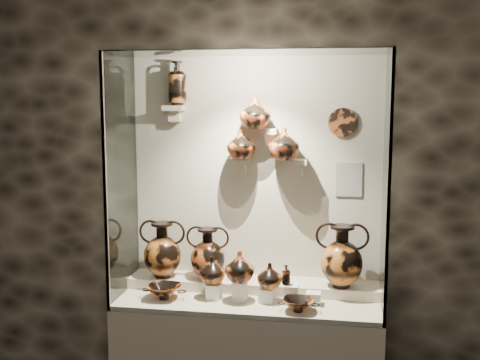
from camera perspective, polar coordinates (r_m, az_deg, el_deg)
name	(u,v)px	position (r m, az deg, el deg)	size (l,w,h in m)	color
wall_back	(256,174)	(4.10, 1.54, 0.55)	(5.00, 0.02, 3.20)	black
front_tier	(249,300)	(3.98, 0.83, -11.34)	(1.68, 0.58, 0.03)	beige
rear_tier	(253,287)	(4.13, 1.21, -10.08)	(1.70, 0.25, 0.10)	beige
back_panel	(256,174)	(4.10, 1.53, 0.54)	(1.70, 0.03, 1.60)	beige
glass_front	(241,188)	(3.50, 0.12, -0.77)	(1.70, 0.01, 1.60)	white
glass_left	(121,178)	(4.01, -11.19, 0.21)	(0.01, 0.60, 1.60)	white
glass_right	(386,184)	(3.76, 13.71, -0.40)	(0.01, 0.60, 1.60)	white
glass_top	(249,52)	(3.76, 0.88, 12.01)	(1.70, 0.60, 0.01)	white
frame_post_left	(105,184)	(3.74, -12.67, -0.41)	(0.02, 0.02, 1.60)	gray
frame_post_right	(389,192)	(3.47, 13.94, -1.10)	(0.02, 0.02, 1.60)	gray
pedestal_a	(214,291)	(3.95, -2.49, -10.50)	(0.09, 0.09, 0.10)	silver
pedestal_b	(240,291)	(3.92, -0.02, -10.44)	(0.09, 0.09, 0.13)	silver
pedestal_c	(266,295)	(3.90, 2.49, -10.84)	(0.09, 0.09, 0.09)	silver
pedestal_d	(291,294)	(3.88, 4.88, -10.73)	(0.09, 0.09, 0.12)	silver
pedestal_e	(313,298)	(3.88, 6.98, -11.08)	(0.09, 0.09, 0.08)	silver
bracket_ul	(174,108)	(4.11, -6.27, 6.81)	(0.14, 0.12, 0.04)	beige
bracket_ca	(240,161)	(4.03, -0.02, 1.84)	(0.14, 0.12, 0.04)	beige
bracket_cb	(270,131)	(3.98, 2.82, 4.64)	(0.10, 0.12, 0.04)	beige
bracket_cc	(296,162)	(3.98, 5.37, 1.73)	(0.14, 0.12, 0.04)	beige
amphora_left	(162,250)	(4.16, -7.37, -6.55)	(0.31, 0.31, 0.38)	#AE5B21
amphora_mid	(208,253)	(4.10, -3.08, -6.96)	(0.28, 0.28, 0.35)	#B34A1F
amphora_right	(342,256)	(3.97, 9.63, -7.11)	(0.33, 0.33, 0.41)	#AE5B21
jug_a	(212,270)	(3.93, -2.64, -8.51)	(0.17, 0.17, 0.18)	#AE5B21
jug_b	(240,267)	(3.85, -0.03, -8.21)	(0.19, 0.19, 0.20)	#B34A1F
jug_c	(270,276)	(3.86, 2.83, -9.05)	(0.16, 0.16, 0.16)	#AE5B21
lekythos_small	(286,274)	(3.84, 4.40, -8.84)	(0.06, 0.06, 0.15)	#B34A1F
kylix_left	(164,290)	(3.98, -7.20, -10.34)	(0.28, 0.24, 0.11)	#B34A1F
kylix_right	(299,304)	(3.75, 5.57, -11.60)	(0.24, 0.21, 0.10)	#AE5B21
lekythos_tall	(177,80)	(4.08, -5.96, 9.38)	(0.13, 0.13, 0.33)	#AE5B21
ovoid_vase_a	(241,144)	(3.97, 0.10, 3.44)	(0.19, 0.19, 0.20)	#B34A1F
ovoid_vase_b	(255,113)	(3.94, 1.44, 6.40)	(0.20, 0.20, 0.21)	#B34A1F
ovoid_vase_c	(284,144)	(3.93, 4.21, 3.45)	(0.20, 0.20, 0.21)	#B34A1F
wall_plate	(343,122)	(4.00, 9.71, 5.40)	(0.19, 0.19, 0.02)	#AE5222
info_placard	(349,180)	(4.04, 10.29, 0.04)	(0.17, 0.01, 0.23)	beige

